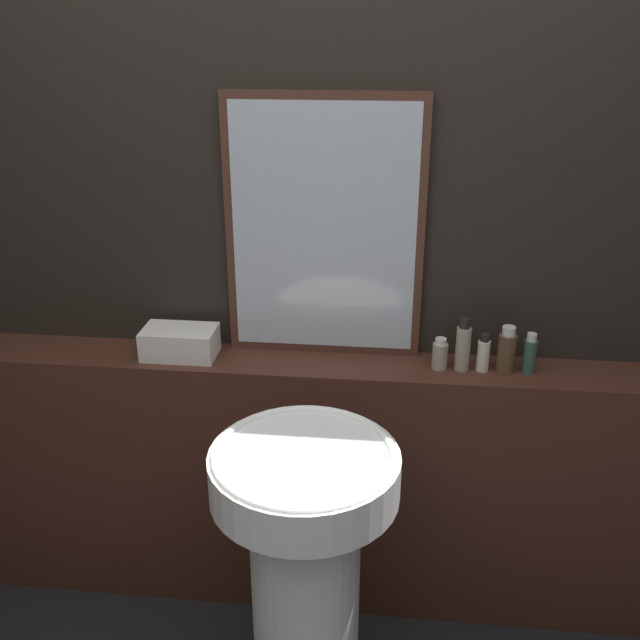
# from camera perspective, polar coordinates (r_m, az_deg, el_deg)

# --- Properties ---
(wall_back) EXTENTS (8.00, 0.06, 2.50)m
(wall_back) POSITION_cam_1_polar(r_m,az_deg,el_deg) (2.25, -0.54, 5.71)
(wall_back) COLOR black
(wall_back) RESTS_ON ground_plane
(vanity_counter) EXTENTS (2.85, 0.21, 0.92)m
(vanity_counter) POSITION_cam_1_polar(r_m,az_deg,el_deg) (2.49, -0.84, -12.90)
(vanity_counter) COLOR #422319
(vanity_counter) RESTS_ON ground_plane
(pedestal_sink) EXTENTS (0.50, 0.50, 0.91)m
(pedestal_sink) POSITION_cam_1_polar(r_m,az_deg,el_deg) (2.06, -1.18, -18.95)
(pedestal_sink) COLOR white
(pedestal_sink) RESTS_ON ground_plane
(mirror) EXTENTS (0.61, 0.03, 0.81)m
(mirror) POSITION_cam_1_polar(r_m,az_deg,el_deg) (2.18, 0.33, 7.22)
(mirror) COLOR #47281E
(mirror) RESTS_ON vanity_counter
(towel_stack) EXTENTS (0.23, 0.14, 0.09)m
(towel_stack) POSITION_cam_1_polar(r_m,az_deg,el_deg) (2.31, -11.14, -1.76)
(towel_stack) COLOR silver
(towel_stack) RESTS_ON vanity_counter
(shampoo_bottle) EXTENTS (0.05, 0.05, 0.10)m
(shampoo_bottle) POSITION_cam_1_polar(r_m,az_deg,el_deg) (2.22, 9.57, -2.73)
(shampoo_bottle) COLOR gray
(shampoo_bottle) RESTS_ON vanity_counter
(conditioner_bottle) EXTENTS (0.05, 0.05, 0.17)m
(conditioner_bottle) POSITION_cam_1_polar(r_m,az_deg,el_deg) (2.21, 11.37, -2.05)
(conditioner_bottle) COLOR gray
(conditioner_bottle) RESTS_ON vanity_counter
(lotion_bottle) EXTENTS (0.04, 0.04, 0.12)m
(lotion_bottle) POSITION_cam_1_polar(r_m,az_deg,el_deg) (2.23, 12.94, -2.65)
(lotion_bottle) COLOR beige
(lotion_bottle) RESTS_ON vanity_counter
(body_wash_bottle) EXTENTS (0.06, 0.06, 0.15)m
(body_wash_bottle) POSITION_cam_1_polar(r_m,az_deg,el_deg) (2.23, 14.71, -2.41)
(body_wash_bottle) COLOR #4C3823
(body_wash_bottle) RESTS_ON vanity_counter
(hand_soap_bottle) EXTENTS (0.04, 0.04, 0.13)m
(hand_soap_bottle) POSITION_cam_1_polar(r_m,az_deg,el_deg) (2.25, 16.43, -2.67)
(hand_soap_bottle) COLOR #2D4C3D
(hand_soap_bottle) RESTS_ON vanity_counter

